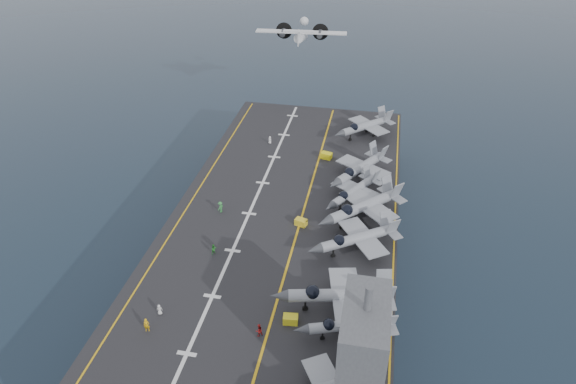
# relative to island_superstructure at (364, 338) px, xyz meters

# --- Properties ---
(ground) EXTENTS (500.00, 500.00, 0.00)m
(ground) POSITION_rel_island_superstructure_xyz_m (-15.00, 30.00, -17.90)
(ground) COLOR #142135
(ground) RESTS_ON ground
(hull) EXTENTS (36.00, 90.00, 10.00)m
(hull) POSITION_rel_island_superstructure_xyz_m (-15.00, 30.00, -12.90)
(hull) COLOR #56595E
(hull) RESTS_ON ground
(flight_deck) EXTENTS (38.00, 92.00, 0.40)m
(flight_deck) POSITION_rel_island_superstructure_xyz_m (-15.00, 30.00, -7.70)
(flight_deck) COLOR black
(flight_deck) RESTS_ON hull
(foul_line) EXTENTS (0.35, 90.00, 0.02)m
(foul_line) POSITION_rel_island_superstructure_xyz_m (-12.00, 30.00, -7.48)
(foul_line) COLOR gold
(foul_line) RESTS_ON flight_deck
(landing_centerline) EXTENTS (0.50, 90.00, 0.02)m
(landing_centerline) POSITION_rel_island_superstructure_xyz_m (-21.00, 30.00, -7.48)
(landing_centerline) COLOR silver
(landing_centerline) RESTS_ON flight_deck
(deck_edge_port) EXTENTS (0.25, 90.00, 0.02)m
(deck_edge_port) POSITION_rel_island_superstructure_xyz_m (-32.00, 30.00, -7.48)
(deck_edge_port) COLOR gold
(deck_edge_port) RESTS_ON flight_deck
(deck_edge_stbd) EXTENTS (0.25, 90.00, 0.02)m
(deck_edge_stbd) POSITION_rel_island_superstructure_xyz_m (3.50, 30.00, -7.48)
(deck_edge_stbd) COLOR gold
(deck_edge_stbd) RESTS_ON flight_deck
(island_superstructure) EXTENTS (5.00, 10.00, 15.00)m
(island_superstructure) POSITION_rel_island_superstructure_xyz_m (0.00, 0.00, 0.00)
(island_superstructure) COLOR #56595E
(island_superstructure) RESTS_ON flight_deck
(fighter_jet_1) EXTENTS (14.88, 12.14, 4.46)m
(fighter_jet_1) POSITION_rel_island_superstructure_xyz_m (-1.59, 6.57, -5.27)
(fighter_jet_1) COLOR gray
(fighter_jet_1) RESTS_ON flight_deck
(fighter_jet_2) EXTENTS (18.20, 14.03, 5.65)m
(fighter_jet_2) POSITION_rel_island_superstructure_xyz_m (-3.51, 10.92, -4.67)
(fighter_jet_2) COLOR gray
(fighter_jet_2) RESTS_ON flight_deck
(fighter_jet_3) EXTENTS (17.92, 16.54, 5.18)m
(fighter_jet_3) POSITION_rel_island_superstructure_xyz_m (-2.12, 23.79, -4.91)
(fighter_jet_3) COLOR #9197A0
(fighter_jet_3) RESTS_ON flight_deck
(fighter_jet_4) EXTENTS (19.47, 19.36, 5.72)m
(fighter_jet_4) POSITION_rel_island_superstructure_xyz_m (-1.81, 32.14, -4.64)
(fighter_jet_4) COLOR gray
(fighter_jet_4) RESTS_ON flight_deck
(fighter_jet_5) EXTENTS (15.03, 16.51, 4.77)m
(fighter_jet_5) POSITION_rel_island_superstructure_xyz_m (-3.87, 37.12, -5.11)
(fighter_jet_5) COLOR #9DA5AE
(fighter_jet_5) RESTS_ON flight_deck
(fighter_jet_6) EXTENTS (16.95, 18.57, 5.37)m
(fighter_jet_6) POSITION_rel_island_superstructure_xyz_m (-3.39, 44.60, -4.82)
(fighter_jet_6) COLOR #A0AAB1
(fighter_jet_6) RESTS_ON flight_deck
(fighter_jet_8) EXTENTS (17.53, 17.41, 5.15)m
(fighter_jet_8) POSITION_rel_island_superstructure_xyz_m (-3.60, 62.93, -4.93)
(fighter_jet_8) COLOR #A2A9B2
(fighter_jet_8) RESTS_ON flight_deck
(tow_cart_a) EXTENTS (2.06, 1.46, 1.16)m
(tow_cart_a) POSITION_rel_island_superstructure_xyz_m (-9.46, 7.43, -6.92)
(tow_cart_a) COLOR yellow
(tow_cart_a) RESTS_ON flight_deck
(tow_cart_b) EXTENTS (2.19, 1.76, 1.14)m
(tow_cart_b) POSITION_rel_island_superstructure_xyz_m (-11.75, 28.57, -6.93)
(tow_cart_b) COLOR yellow
(tow_cart_b) RESTS_ON flight_deck
(tow_cart_c) EXTENTS (2.38, 1.87, 1.26)m
(tow_cart_c) POSITION_rel_island_superstructure_xyz_m (-10.57, 51.51, -6.87)
(tow_cart_c) COLOR yellow
(tow_cart_c) RESTS_ON flight_deck
(crew_0) EXTENTS (1.11, 0.90, 1.61)m
(crew_0) POSITION_rel_island_superstructure_xyz_m (-26.79, 5.56, -6.70)
(crew_0) COLOR silver
(crew_0) RESTS_ON flight_deck
(crew_1) EXTENTS (1.38, 1.07, 2.03)m
(crew_1) POSITION_rel_island_superstructure_xyz_m (-27.23, 2.54, -6.48)
(crew_1) COLOR gold
(crew_1) RESTS_ON flight_deck
(crew_2) EXTENTS (1.18, 1.25, 1.73)m
(crew_2) POSITION_rel_island_superstructure_xyz_m (-23.55, 18.82, -6.63)
(crew_2) COLOR #208123
(crew_2) RESTS_ON flight_deck
(crew_3) EXTENTS (1.16, 1.42, 2.04)m
(crew_3) POSITION_rel_island_superstructure_xyz_m (-25.87, 29.57, -6.48)
(crew_3) COLOR green
(crew_3) RESTS_ON flight_deck
(crew_5) EXTENTS (1.15, 0.93, 1.65)m
(crew_5) POSITION_rel_island_superstructure_xyz_m (-23.15, 55.60, -6.68)
(crew_5) COLOR white
(crew_5) RESTS_ON flight_deck
(crew_7) EXTENTS (1.37, 1.34, 1.92)m
(crew_7) POSITION_rel_island_superstructure_xyz_m (-12.98, 4.54, -6.54)
(crew_7) COLOR #B21919
(crew_7) RESTS_ON flight_deck
(transport_plane) EXTENTS (23.68, 17.06, 5.34)m
(transport_plane) POSITION_rel_island_superstructure_xyz_m (-22.21, 87.81, 5.65)
(transport_plane) COLOR silver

